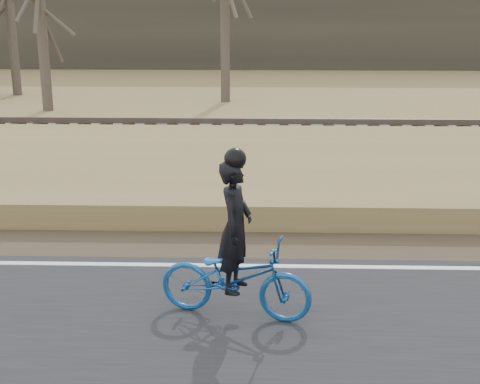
{
  "coord_description": "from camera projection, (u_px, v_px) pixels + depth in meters",
  "views": [
    {
      "loc": [
        4.75,
        -8.85,
        3.84
      ],
      "look_at": [
        4.47,
        0.5,
        1.1
      ],
      "focal_mm": 50.0,
      "sensor_mm": 36.0,
      "label": 1
    }
  ],
  "objects": [
    {
      "name": "embankment",
      "position": [
        27.0,
        181.0,
        13.67
      ],
      "size": [
        120.0,
        5.0,
        0.44
      ],
      "primitive_type": "cube",
      "color": "olive",
      "rests_on": "ground"
    },
    {
      "name": "ballast",
      "position": [
        76.0,
        142.0,
        17.32
      ],
      "size": [
        120.0,
        3.0,
        0.45
      ],
      "primitive_type": "cube",
      "color": "slate",
      "rests_on": "ground"
    },
    {
      "name": "railroad",
      "position": [
        76.0,
        130.0,
        17.23
      ],
      "size": [
        120.0,
        2.4,
        0.29
      ],
      "color": "black",
      "rests_on": "ballast"
    },
    {
      "name": "treeline_backdrop",
      "position": [
        176.0,
        12.0,
        37.64
      ],
      "size": [
        120.0,
        4.0,
        6.0
      ],
      "primitive_type": "cube",
      "color": "#383328",
      "rests_on": "ground"
    },
    {
      "name": "cyclist",
      "position": [
        235.0,
        265.0,
        8.06
      ],
      "size": [
        1.99,
        1.07,
        2.11
      ],
      "rotation": [
        0.0,
        0.0,
        1.34
      ],
      "color": "navy",
      "rests_on": "road"
    },
    {
      "name": "bare_tree_left",
      "position": [
        9.0,
        4.0,
        26.24
      ],
      "size": [
        0.36,
        0.36,
        7.12
      ],
      "primitive_type": "cylinder",
      "color": "brown",
      "rests_on": "ground"
    },
    {
      "name": "bare_tree_near_left",
      "position": [
        40.0,
        13.0,
        22.54
      ],
      "size": [
        0.36,
        0.36,
        6.64
      ],
      "primitive_type": "cylinder",
      "color": "brown",
      "rests_on": "ground"
    }
  ]
}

